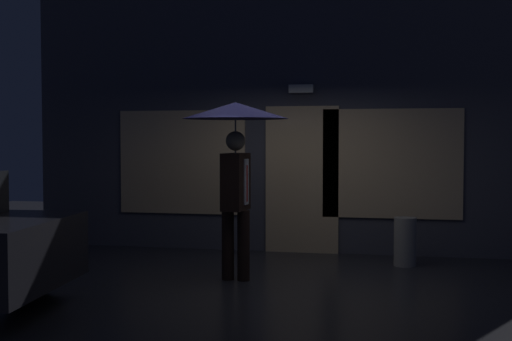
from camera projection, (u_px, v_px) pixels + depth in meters
The scene contains 4 objects.
ground_plane at pixel (276, 282), 8.14m from camera, with size 18.00×18.00×0.00m, color #26262B.
building_facade at pixel (303, 116), 10.34m from camera, with size 8.52×0.48×4.16m.
person_with_umbrella at pixel (236, 135), 8.19m from camera, with size 1.28×1.28×2.15m.
sidewalk_bollard at pixel (405, 242), 9.17m from camera, with size 0.30×0.30×0.66m, color #9E998E.
Camera 1 is at (1.42, -7.95, 1.71)m, focal length 47.90 mm.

